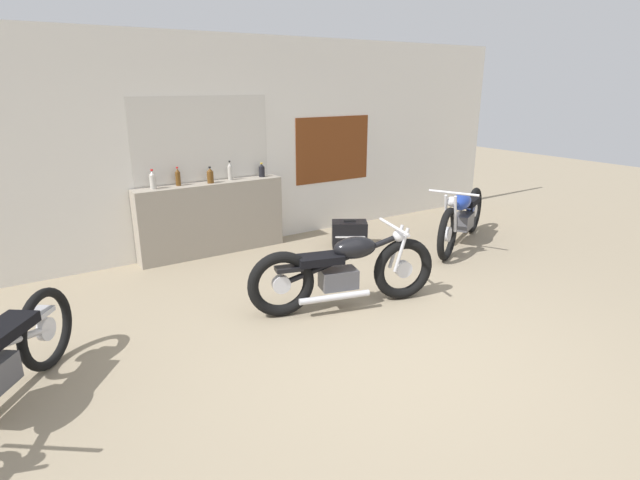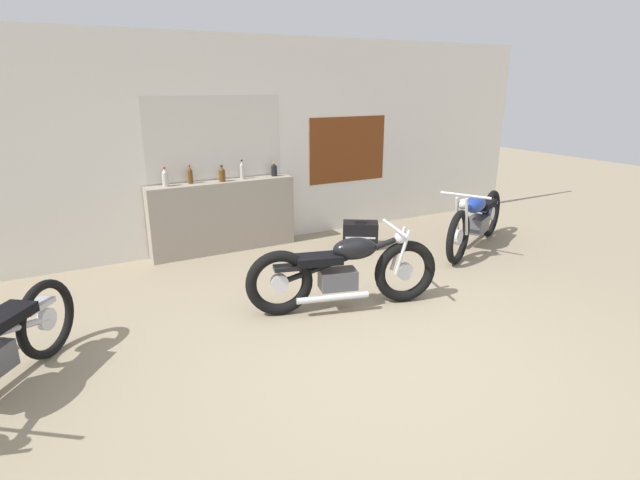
{
  "view_description": "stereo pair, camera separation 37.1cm",
  "coord_description": "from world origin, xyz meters",
  "px_view_note": "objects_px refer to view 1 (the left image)",
  "views": [
    {
      "loc": [
        -2.58,
        -2.82,
        2.2
      ],
      "look_at": [
        0.01,
        1.15,
        0.7
      ],
      "focal_mm": 28.0,
      "sensor_mm": 36.0,
      "label": 1
    },
    {
      "loc": [
        -2.27,
        -3.01,
        2.2
      ],
      "look_at": [
        0.01,
        1.15,
        0.7
      ],
      "focal_mm": 28.0,
      "sensor_mm": 36.0,
      "label": 2
    }
  ],
  "objects_px": {
    "bottle_leftmost": "(153,180)",
    "bottle_left_center": "(178,177)",
    "motorcycle_black": "(345,270)",
    "bottle_rightmost": "(262,170)",
    "bottle_right_center": "(230,171)",
    "motorcycle_blue": "(462,216)",
    "bottle_center": "(210,176)",
    "hard_case_black": "(349,234)"
  },
  "relations": [
    {
      "from": "bottle_rightmost",
      "to": "bottle_left_center",
      "type": "bearing_deg",
      "value": 179.09
    },
    {
      "from": "bottle_left_center",
      "to": "bottle_right_center",
      "type": "distance_m",
      "value": 0.7
    },
    {
      "from": "bottle_left_center",
      "to": "bottle_rightmost",
      "type": "xyz_separation_m",
      "value": [
        1.16,
        -0.02,
        -0.02
      ]
    },
    {
      "from": "bottle_left_center",
      "to": "motorcycle_black",
      "type": "height_order",
      "value": "bottle_left_center"
    },
    {
      "from": "bottle_leftmost",
      "to": "bottle_left_center",
      "type": "xyz_separation_m",
      "value": [
        0.32,
        0.03,
        -0.0
      ]
    },
    {
      "from": "bottle_center",
      "to": "bottle_leftmost",
      "type": "bearing_deg",
      "value": 177.55
    },
    {
      "from": "bottle_leftmost",
      "to": "bottle_center",
      "type": "xyz_separation_m",
      "value": [
        0.72,
        -0.03,
        -0.01
      ]
    },
    {
      "from": "bottle_leftmost",
      "to": "bottle_rightmost",
      "type": "xyz_separation_m",
      "value": [
        1.48,
        0.01,
        -0.02
      ]
    },
    {
      "from": "motorcycle_black",
      "to": "bottle_leftmost",
      "type": "bearing_deg",
      "value": 116.91
    },
    {
      "from": "bottle_leftmost",
      "to": "hard_case_black",
      "type": "relative_size",
      "value": 0.43
    },
    {
      "from": "bottle_left_center",
      "to": "hard_case_black",
      "type": "xyz_separation_m",
      "value": [
        2.09,
        -0.82,
        -0.88
      ]
    },
    {
      "from": "bottle_rightmost",
      "to": "bottle_right_center",
      "type": "bearing_deg",
      "value": 178.27
    },
    {
      "from": "motorcycle_black",
      "to": "motorcycle_blue",
      "type": "xyz_separation_m",
      "value": [
        2.57,
        0.77,
        0.02
      ]
    },
    {
      "from": "bottle_leftmost",
      "to": "bottle_right_center",
      "type": "xyz_separation_m",
      "value": [
        1.02,
        0.03,
        0.01
      ]
    },
    {
      "from": "hard_case_black",
      "to": "motorcycle_black",
      "type": "bearing_deg",
      "value": -127.82
    },
    {
      "from": "bottle_leftmost",
      "to": "bottle_rightmost",
      "type": "bearing_deg",
      "value": 0.56
    },
    {
      "from": "bottle_rightmost",
      "to": "motorcycle_black",
      "type": "distance_m",
      "value": 2.47
    },
    {
      "from": "bottle_right_center",
      "to": "bottle_left_center",
      "type": "bearing_deg",
      "value": 179.63
    },
    {
      "from": "bottle_center",
      "to": "motorcycle_blue",
      "type": "height_order",
      "value": "bottle_center"
    },
    {
      "from": "bottle_right_center",
      "to": "bottle_rightmost",
      "type": "xyz_separation_m",
      "value": [
        0.46,
        -0.01,
        -0.03
      ]
    },
    {
      "from": "bottle_leftmost",
      "to": "bottle_right_center",
      "type": "bearing_deg",
      "value": 1.59
    },
    {
      "from": "bottle_leftmost",
      "to": "motorcycle_blue",
      "type": "height_order",
      "value": "bottle_leftmost"
    },
    {
      "from": "bottle_center",
      "to": "hard_case_black",
      "type": "height_order",
      "value": "bottle_center"
    },
    {
      "from": "bottle_right_center",
      "to": "bottle_rightmost",
      "type": "height_order",
      "value": "bottle_right_center"
    },
    {
      "from": "motorcycle_blue",
      "to": "motorcycle_black",
      "type": "bearing_deg",
      "value": -163.39
    },
    {
      "from": "bottle_leftmost",
      "to": "bottle_left_center",
      "type": "height_order",
      "value": "bottle_leftmost"
    },
    {
      "from": "bottle_left_center",
      "to": "bottle_center",
      "type": "bearing_deg",
      "value": -9.04
    },
    {
      "from": "bottle_left_center",
      "to": "bottle_center",
      "type": "xyz_separation_m",
      "value": [
        0.4,
        -0.06,
        -0.01
      ]
    },
    {
      "from": "bottle_center",
      "to": "bottle_right_center",
      "type": "bearing_deg",
      "value": 11.18
    },
    {
      "from": "bottle_left_center",
      "to": "hard_case_black",
      "type": "relative_size",
      "value": 0.42
    },
    {
      "from": "bottle_rightmost",
      "to": "bottle_leftmost",
      "type": "bearing_deg",
      "value": -179.44
    },
    {
      "from": "bottle_rightmost",
      "to": "hard_case_black",
      "type": "xyz_separation_m",
      "value": [
        0.93,
        -0.8,
        -0.86
      ]
    },
    {
      "from": "bottle_left_center",
      "to": "bottle_center",
      "type": "height_order",
      "value": "bottle_left_center"
    },
    {
      "from": "bottle_right_center",
      "to": "motorcycle_blue",
      "type": "height_order",
      "value": "bottle_right_center"
    },
    {
      "from": "motorcycle_blue",
      "to": "hard_case_black",
      "type": "distance_m",
      "value": 1.59
    },
    {
      "from": "bottle_right_center",
      "to": "motorcycle_black",
      "type": "xyz_separation_m",
      "value": [
        0.17,
        -2.38,
        -0.67
      ]
    },
    {
      "from": "bottle_left_center",
      "to": "bottle_right_center",
      "type": "relative_size",
      "value": 0.93
    },
    {
      "from": "motorcycle_black",
      "to": "hard_case_black",
      "type": "relative_size",
      "value": 3.46
    },
    {
      "from": "bottle_left_center",
      "to": "bottle_rightmost",
      "type": "distance_m",
      "value": 1.16
    },
    {
      "from": "hard_case_black",
      "to": "bottle_right_center",
      "type": "bearing_deg",
      "value": 149.65
    },
    {
      "from": "motorcycle_blue",
      "to": "bottle_rightmost",
      "type": "bearing_deg",
      "value": 145.0
    },
    {
      "from": "bottle_right_center",
      "to": "motorcycle_blue",
      "type": "relative_size",
      "value": 0.13
    }
  ]
}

